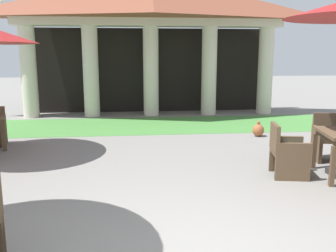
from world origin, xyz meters
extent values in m
cylinder|color=beige|center=(-3.80, 8.89, 1.41)|extent=(0.49, 0.49, 2.82)
cylinder|color=beige|center=(-1.90, 8.89, 1.41)|extent=(0.49, 0.49, 2.82)
cylinder|color=beige|center=(0.00, 8.89, 1.41)|extent=(0.49, 0.49, 2.82)
cylinder|color=beige|center=(1.90, 8.89, 1.41)|extent=(0.49, 0.49, 2.82)
cylinder|color=beige|center=(3.80, 8.89, 1.41)|extent=(0.49, 0.49, 2.82)
cube|color=beige|center=(0.00, 8.89, 2.94)|extent=(8.40, 0.70, 0.24)
cube|color=black|center=(0.00, 9.79, 1.41)|extent=(8.20, 0.16, 2.82)
cube|color=#47843D|center=(0.00, 7.11, 0.00)|extent=(10.60, 2.58, 0.01)
cube|color=brown|center=(-1.96, 0.37, 0.20)|extent=(0.06, 0.06, 0.39)
cube|color=brown|center=(2.30, 1.96, 0.31)|extent=(0.08, 0.08, 0.63)
cube|color=brown|center=(2.47, 2.85, 0.31)|extent=(0.08, 0.08, 0.63)
cube|color=brown|center=(1.87, 2.50, 0.39)|extent=(0.62, 0.61, 0.07)
cube|color=teal|center=(1.87, 2.50, 0.45)|extent=(0.57, 0.56, 0.05)
cube|color=brown|center=(1.62, 2.54, 0.64)|extent=(0.16, 0.53, 0.43)
cube|color=brown|center=(1.91, 2.74, 0.31)|extent=(0.54, 0.16, 0.61)
cube|color=brown|center=(1.82, 2.26, 0.31)|extent=(0.54, 0.16, 0.61)
cube|color=brown|center=(2.14, 2.68, 0.18)|extent=(0.07, 0.07, 0.36)
cube|color=brown|center=(2.06, 2.23, 0.18)|extent=(0.07, 0.07, 0.36)
cube|color=brown|center=(1.67, 2.77, 0.18)|extent=(0.07, 0.07, 0.36)
cube|color=brown|center=(1.59, 2.31, 0.18)|extent=(0.07, 0.07, 0.36)
cube|color=brown|center=(3.01, 3.28, 0.41)|extent=(0.62, 0.61, 0.07)
cube|color=teal|center=(3.01, 3.28, 0.47)|extent=(0.57, 0.56, 0.05)
cube|color=brown|center=(3.05, 3.51, 0.66)|extent=(0.54, 0.16, 0.42)
cube|color=brown|center=(2.76, 3.33, 0.32)|extent=(0.15, 0.52, 0.63)
cube|color=brown|center=(2.73, 3.10, 0.19)|extent=(0.07, 0.07, 0.38)
cube|color=brown|center=(2.81, 3.55, 0.19)|extent=(0.07, 0.07, 0.38)
cube|color=brown|center=(-3.28, 4.63, 0.32)|extent=(0.08, 0.08, 0.64)
cube|color=brown|center=(-3.48, 5.16, 0.32)|extent=(0.10, 0.54, 0.64)
cube|color=brown|center=(-3.47, 4.92, 0.18)|extent=(0.06, 0.06, 0.37)
cube|color=brown|center=(-3.50, 5.40, 0.18)|extent=(0.06, 0.06, 0.37)
ellipsoid|color=#9E5633|center=(2.39, 5.43, 0.15)|extent=(0.27, 0.27, 0.30)
sphere|color=#9E5633|center=(2.39, 5.43, 0.34)|extent=(0.08, 0.08, 0.08)
camera|label=1|loc=(-0.70, -3.05, 1.96)|focal=39.43mm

